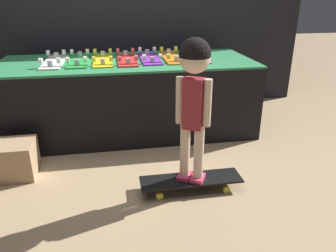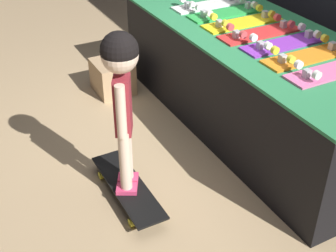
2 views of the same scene
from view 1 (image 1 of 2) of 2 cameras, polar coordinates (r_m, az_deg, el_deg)
ground_plane at (r=2.94m, az=-5.72°, el=-5.58°), size 16.00×16.00×0.00m
back_wall at (r=4.08m, az=-8.23°, el=19.41°), size 4.48×0.10×2.34m
display_rack at (r=3.42m, az=-6.90°, el=5.18°), size 2.50×1.01×0.74m
skateboard_white_on_rack at (r=3.37m, az=-19.29°, el=10.60°), size 0.18×0.63×0.09m
skateboard_green_on_rack at (r=3.35m, az=-15.29°, el=11.01°), size 0.18×0.63×0.09m
skateboard_yellow_on_rack at (r=3.33m, az=-11.27°, el=11.29°), size 0.18×0.63×0.09m
skateboard_red_on_rack at (r=3.32m, az=-7.21°, el=11.52°), size 0.18×0.63×0.09m
skateboard_purple_on_rack at (r=3.37m, az=-3.23°, el=11.82°), size 0.18×0.63×0.09m
skateboard_orange_on_rack at (r=3.40m, az=0.74°, el=11.95°), size 0.18×0.63×0.09m
skateboard_pink_on_rack at (r=3.44m, az=4.63°, el=12.02°), size 0.18×0.63×0.09m
skateboard_on_floor at (r=2.47m, az=4.01°, el=-9.44°), size 0.76×0.20×0.09m
child at (r=2.18m, az=4.53°, el=7.15°), size 0.23×0.21×1.02m
storage_box at (r=2.89m, az=-25.42°, el=-5.28°), size 0.35×0.31×0.28m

